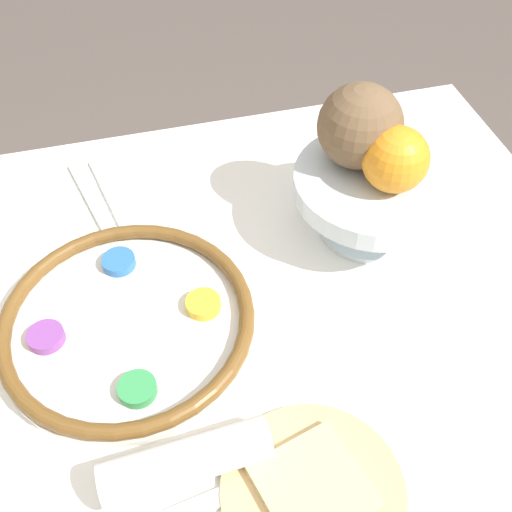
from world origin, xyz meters
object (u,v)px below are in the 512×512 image
Objects in this scene: bread_plate at (313,490)px; fruit_stand at (374,189)px; orange_fruit at (395,159)px; napkin_roll at (186,461)px; seder_plate at (128,321)px; coconut at (360,126)px.

fruit_stand is at bearing 60.30° from bread_plate.
fruit_stand is 0.07m from orange_fruit.
bread_plate is 1.07× the size of napkin_roll.
orange_fruit is (0.37, 0.07, 0.13)m from seder_plate.
bread_plate is at bearing -24.80° from napkin_roll.
napkin_roll is at bearing -78.94° from seder_plate.
orange_fruit is at bearing 57.46° from bread_plate.
fruit_stand is (0.36, 0.09, 0.07)m from seder_plate.
fruit_stand is 1.97× the size of coconut.
orange_fruit is 0.76× the size of coconut.
napkin_roll is (-0.12, 0.06, 0.02)m from bread_plate.
napkin_roll reaches higher than bread_plate.
fruit_stand is at bearing 13.60° from seder_plate.
coconut is at bearing 20.15° from seder_plate.
orange_fruit is at bearing -65.97° from coconut.
fruit_stand is 0.44m from napkin_roll.
orange_fruit is 0.45m from napkin_roll.
coconut reaches higher than fruit_stand.
seder_plate is at bearing -159.85° from coconut.
seder_plate is at bearing -169.87° from orange_fruit.
coconut is 0.47m from napkin_roll.
fruit_stand is 1.15× the size of bread_plate.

